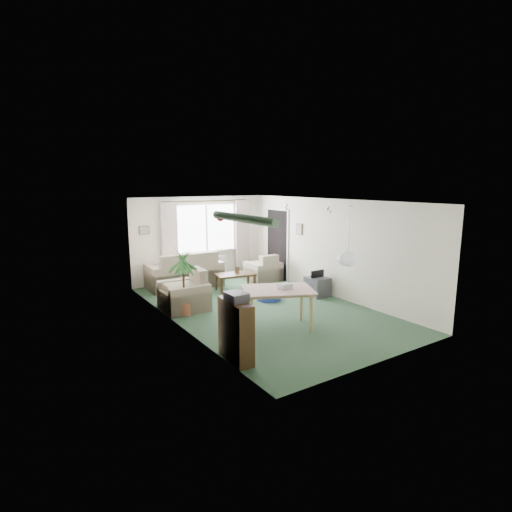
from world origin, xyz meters
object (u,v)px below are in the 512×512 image
armchair_left (184,290)px  houseplant (184,281)px  sofa (184,269)px  dining_table (278,309)px  tv_cube (317,286)px  bookshelf (236,331)px  pet_bed (269,297)px  coffee_table (235,282)px  armchair_corner (263,267)px

armchair_left → houseplant: 0.50m
sofa → dining_table: size_ratio=1.59×
houseplant → tv_cube: size_ratio=2.85×
bookshelf → tv_cube: 4.10m
houseplant → dining_table: size_ratio=1.21×
sofa → pet_bed: (1.21, -2.27, -0.43)m
sofa → armchair_left: 1.97m
coffee_table → dining_table: size_ratio=0.82×
pet_bed → armchair_corner: bearing=60.1°
armchair_corner → tv_cube: 2.09m
coffee_table → houseplant: houseplant is taller
pet_bed → tv_cube: bearing=-16.6°
houseplant → tv_cube: houseplant is taller
tv_cube → pet_bed: 1.27m
coffee_table → bookshelf: bookshelf is taller
houseplant → dining_table: bearing=-55.1°
armchair_corner → coffee_table: 1.35m
bookshelf → dining_table: (1.39, 0.78, -0.10)m
sofa → armchair_corner: sofa is taller
armchair_corner → pet_bed: armchair_corner is taller
pet_bed → coffee_table: bearing=101.7°
coffee_table → pet_bed: size_ratio=1.73×
armchair_corner → sofa: bearing=-13.2°
pet_bed → houseplant: bearing=177.8°
sofa → coffee_table: 1.48m
coffee_table → bookshelf: (-2.09, -3.60, 0.26)m
houseplant → tv_cube: bearing=-7.5°
dining_table → pet_bed: size_ratio=2.10×
sofa → dining_table: sofa is taller
bookshelf → houseplant: 2.52m
armchair_left → dining_table: size_ratio=0.81×
bookshelf → dining_table: size_ratio=0.80×
coffee_table → bookshelf: bearing=-120.1°
sofa → pet_bed: 2.61m
armchair_left → bookshelf: 2.90m
coffee_table → houseplant: bearing=-149.8°
armchair_left → tv_cube: (3.20, -0.82, -0.20)m
houseplant → pet_bed: houseplant is taller
armchair_left → houseplant: houseplant is taller
tv_cube → armchair_corner: bearing=96.0°
armchair_left → bookshelf: bearing=-4.6°
sofa → houseplant: bearing=68.3°
bookshelf → sofa: bearing=80.8°
sofa → armchair_corner: size_ratio=2.22×
armchair_left → pet_bed: 2.08m
armchair_corner → houseplant: (-3.12, -1.63, 0.35)m
houseplant → armchair_left: bearing=68.2°
coffee_table → tv_cube: tv_cube is taller
coffee_table → armchair_left: bearing=-157.4°
bookshelf → dining_table: 1.60m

